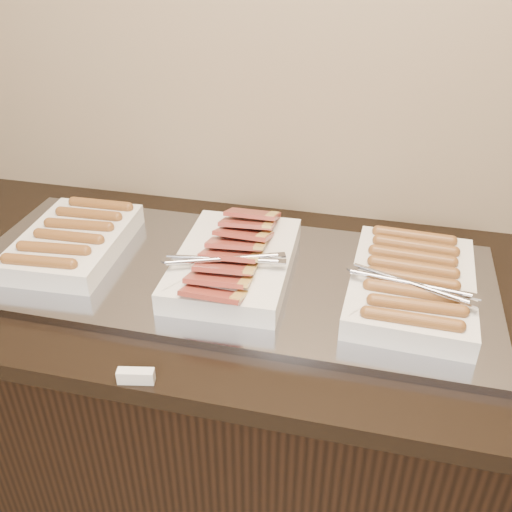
{
  "coord_description": "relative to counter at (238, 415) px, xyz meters",
  "views": [
    {
      "loc": [
        0.3,
        1.08,
        1.64
      ],
      "look_at": [
        0.05,
        2.13,
        0.97
      ],
      "focal_mm": 40.0,
      "sensor_mm": 36.0,
      "label": 1
    }
  ],
  "objects": [
    {
      "name": "label_holder",
      "position": [
        -0.09,
        -0.36,
        0.46
      ],
      "size": [
        0.07,
        0.03,
        0.03
      ],
      "primitive_type": "cube",
      "rotation": [
        0.0,
        0.0,
        0.2
      ],
      "color": "white",
      "rests_on": "counter"
    },
    {
      "name": "dish_center",
      "position": [
        -0.0,
        -0.0,
        0.5
      ],
      "size": [
        0.28,
        0.4,
        0.09
      ],
      "rotation": [
        0.0,
        0.0,
        0.03
      ],
      "color": "white",
      "rests_on": "warming_tray"
    },
    {
      "name": "warming_tray",
      "position": [
        -0.02,
        0.0,
        0.46
      ],
      "size": [
        1.2,
        0.5,
        0.02
      ],
      "primitive_type": "cube",
      "color": "#8F919C",
      "rests_on": "counter"
    },
    {
      "name": "counter",
      "position": [
        0.0,
        0.0,
        0.0
      ],
      "size": [
        2.06,
        0.76,
        0.9
      ],
      "color": "black",
      "rests_on": "ground"
    },
    {
      "name": "dish_left",
      "position": [
        -0.4,
        -0.0,
        0.5
      ],
      "size": [
        0.24,
        0.35,
        0.07
      ],
      "rotation": [
        0.0,
        0.0,
        0.05
      ],
      "color": "white",
      "rests_on": "warming_tray"
    },
    {
      "name": "dish_right",
      "position": [
        0.39,
        -0.0,
        0.5
      ],
      "size": [
        0.28,
        0.39,
        0.08
      ],
      "rotation": [
        0.0,
        0.0,
        -0.04
      ],
      "color": "white",
      "rests_on": "warming_tray"
    }
  ]
}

